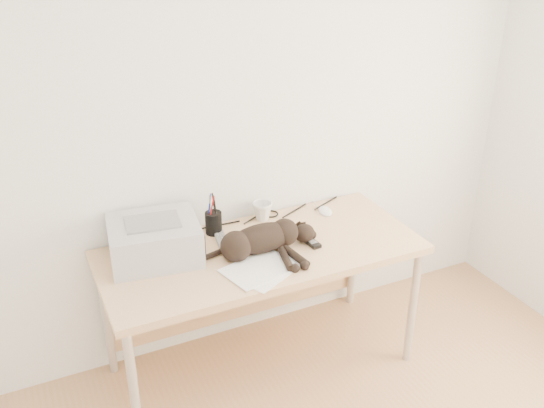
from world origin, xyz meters
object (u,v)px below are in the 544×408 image
pen_cup (214,222)px  mug (262,211)px  cat (259,241)px  mouse (325,209)px  desk (254,263)px  printer (154,240)px

pen_cup → mug: bearing=5.8°
pen_cup → cat: bearing=-65.2°
mouse → cat: bearing=-140.0°
desk → mouse: (0.49, 0.12, 0.15)m
printer → mouse: (0.98, 0.07, -0.08)m
printer → pen_cup: (0.34, 0.11, -0.03)m
cat → pen_cup: bearing=114.6°
printer → pen_cup: bearing=17.6°
printer → pen_cup: pen_cup is taller
cat → mouse: bearing=25.2°
mouse → desk: bearing=-151.2°
mug → mouse: mug is taller
cat → pen_cup: (-0.13, 0.28, -0.01)m
mug → mouse: bearing=-11.2°
cat → mug: size_ratio=6.23×
pen_cup → mouse: size_ratio=1.85×
desk → pen_cup: size_ratio=7.19×
printer → mouse: bearing=3.9°
cat → pen_cup: pen_cup is taller
printer → cat: bearing=-20.5°
printer → desk: bearing=-6.5°
desk → pen_cup: bearing=133.5°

